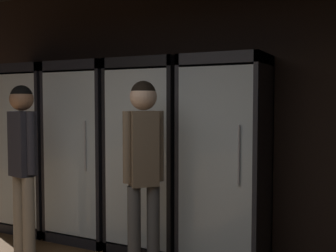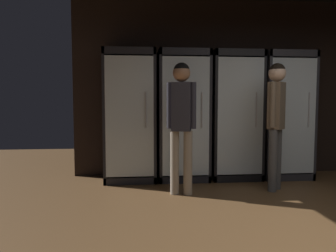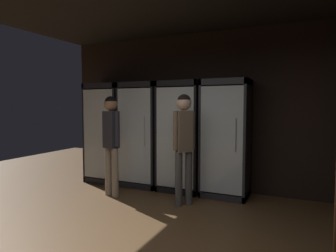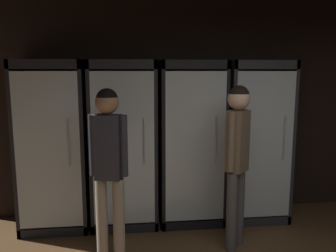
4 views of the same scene
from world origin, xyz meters
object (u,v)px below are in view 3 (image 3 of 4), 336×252
cooler_left (143,136)px  cooler_right (226,139)px  cooler_center (182,137)px  shopper_far (184,137)px  shopper_near (111,135)px  cooler_far_left (109,134)px

cooler_left → cooler_right: bearing=0.0°
cooler_left → cooler_center: same height
cooler_right → shopper_far: bearing=-120.8°
shopper_near → shopper_far: (1.26, 0.08, 0.02)m
cooler_left → shopper_near: bearing=-99.0°
cooler_right → cooler_left: bearing=-180.0°
shopper_near → cooler_far_left: bearing=128.3°
cooler_center → cooler_right: bearing=-0.1°
shopper_near → shopper_far: size_ratio=0.99×
cooler_right → shopper_near: (-1.71, -0.84, 0.08)m
cooler_right → cooler_far_left: bearing=180.0°
shopper_far → cooler_right: bearing=59.2°
cooler_right → shopper_near: bearing=-154.0°
shopper_near → shopper_far: bearing=3.4°
cooler_left → shopper_near: size_ratio=1.16×
cooler_right → shopper_near: cooler_right is taller
cooler_right → shopper_far: cooler_right is taller
cooler_left → shopper_far: 1.36m
cooler_far_left → cooler_center: (1.58, -0.00, 0.00)m
cooler_left → cooler_center: (0.79, 0.00, 0.00)m
cooler_far_left → shopper_near: 1.07m
cooler_left → cooler_right: same height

